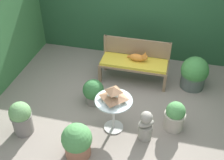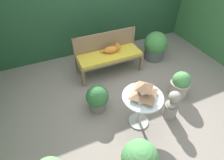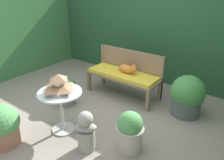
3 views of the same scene
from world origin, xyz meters
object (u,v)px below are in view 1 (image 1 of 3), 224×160
pagoda_birdhouse (114,95)px  potted_plant_path_edge (194,73)px  potted_plant_patio_mid (21,117)px  garden_bench (134,64)px  potted_plant_bench_right (175,116)px  potted_plant_table_near (93,92)px  cat (139,57)px  patio_table (114,106)px  garden_bust (146,126)px  potted_plant_bench_left (77,141)px

pagoda_birdhouse → potted_plant_path_edge: (1.28, 1.51, -0.42)m
potted_plant_patio_mid → potted_plant_path_edge: size_ratio=0.90×
garden_bench → pagoda_birdhouse: (-0.08, -1.44, 0.34)m
potted_plant_bench_right → potted_plant_table_near: size_ratio=1.10×
garden_bench → potted_plant_bench_right: 1.51m
cat → patio_table: (-0.16, -1.48, -0.05)m
potted_plant_patio_mid → potted_plant_path_edge: 3.36m
garden_bench → patio_table: patio_table is taller
patio_table → potted_plant_table_near: 0.80m
potted_plant_bench_right → pagoda_birdhouse: bearing=-166.0°
garden_bench → potted_plant_path_edge: size_ratio=2.05×
potted_plant_bench_right → patio_table: bearing=-166.0°
cat → potted_plant_bench_right: cat is taller
pagoda_birdhouse → potted_plant_patio_mid: 1.58m
potted_plant_bench_right → potted_plant_table_near: 1.55m
garden_bust → potted_plant_path_edge: potted_plant_path_edge is taller
potted_plant_bench_left → garden_bust: bearing=31.2°
patio_table → potted_plant_bench_left: patio_table is taller
potted_plant_bench_left → potted_plant_bench_right: size_ratio=1.07×
potted_plant_path_edge → pagoda_birdhouse: bearing=-130.5°
garden_bust → pagoda_birdhouse: bearing=136.1°
potted_plant_path_edge → cat: bearing=-178.5°
cat → potted_plant_patio_mid: 2.52m
garden_bench → potted_plant_bench_left: bearing=-102.9°
potted_plant_bench_left → potted_plant_patio_mid: (-1.05, 0.23, 0.03)m
pagoda_birdhouse → patio_table: bearing=0.0°
potted_plant_patio_mid → potted_plant_path_edge: bearing=35.4°
patio_table → potted_plant_patio_mid: 1.53m
patio_table → potted_plant_table_near: size_ratio=1.27×
potted_plant_path_edge → garden_bust: bearing=-114.6°
cat → garden_bust: cat is taller
patio_table → potted_plant_path_edge: size_ratio=0.93×
cat → potted_plant_bench_right: (0.84, -1.23, -0.27)m
potted_plant_bench_left → potted_plant_path_edge: (1.69, 2.18, 0.04)m
garden_bench → cat: size_ratio=3.25×
garden_bust → potted_plant_bench_left: size_ratio=0.96×
patio_table → pagoda_birdhouse: (0.00, 0.00, 0.25)m
pagoda_birdhouse → potted_plant_table_near: bearing=133.4°
garden_bench → pagoda_birdhouse: bearing=-93.1°
cat → patio_table: bearing=-91.4°
pagoda_birdhouse → potted_plant_table_near: pagoda_birdhouse is taller
potted_plant_path_edge → potted_plant_table_near: (-1.81, -0.95, -0.08)m
potted_plant_path_edge → patio_table: bearing=-130.5°
potted_plant_bench_right → potted_plant_path_edge: bearing=77.0°
potted_plant_patio_mid → potted_plant_path_edge: (2.74, 1.95, 0.01)m
potted_plant_table_near → pagoda_birdhouse: bearing=-46.6°
potted_plant_bench_left → potted_plant_table_near: bearing=95.5°
potted_plant_bench_left → potted_plant_path_edge: potted_plant_path_edge is taller
garden_bust → potted_plant_table_near: garden_bust is taller
garden_bench → cat: bearing=23.8°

